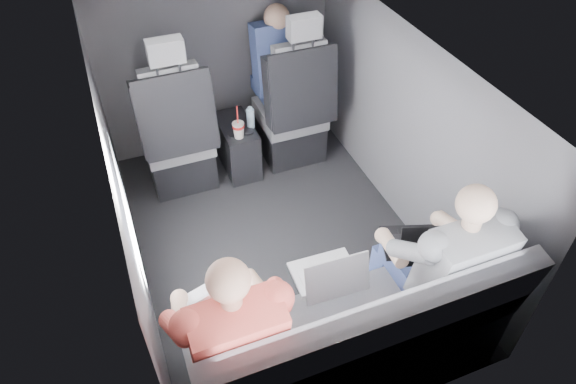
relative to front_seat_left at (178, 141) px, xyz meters
name	(u,v)px	position (x,y,z in m)	size (l,w,h in m)	color
floor	(278,241)	(0.45, -0.84, -0.40)	(2.60, 2.60, 0.00)	black
ceiling	(274,63)	(0.45, -0.84, 0.95)	(2.60, 2.60, 0.00)	#B2B2AD
panel_left	(124,203)	(-0.45, -0.84, 0.27)	(0.02, 2.60, 1.35)	#56565B
panel_right	(406,133)	(1.35, -0.84, 0.27)	(0.02, 2.60, 1.35)	#56565B
panel_front	(217,66)	(0.45, 0.46, 0.27)	(1.80, 0.02, 1.35)	#56565B
panel_back	(383,345)	(0.45, -2.14, 0.27)	(1.80, 0.02, 1.35)	#56565B
side_window	(127,208)	(-0.43, -1.14, 0.50)	(0.02, 0.75, 0.42)	white
seatbelt	(302,80)	(0.90, -0.17, 0.40)	(0.05, 0.01, 0.65)	black
front_seat_left	(178,141)	(0.00, 0.00, 0.00)	(0.52, 0.58, 1.26)	black
front_seat_right	(293,115)	(0.90, 0.00, 0.00)	(0.52, 0.58, 1.26)	black
center_console	(237,146)	(0.45, 0.04, -0.20)	(0.24, 0.48, 0.41)	black
rear_bench	(351,345)	(0.45, -1.90, -0.09)	(1.60, 0.57, 0.92)	#5E5E63
soda_cup	(239,129)	(0.43, -0.12, 0.07)	(0.09, 0.09, 0.27)	white
water_bottle	(250,118)	(0.55, -0.03, 0.08)	(0.06, 0.06, 0.17)	#A4C8DE
laptop_white	(217,303)	(-0.15, -1.64, 0.23)	(0.35, 0.36, 0.23)	silver
laptop_silver	(329,274)	(0.41, -1.67, 0.23)	(0.33, 0.30, 0.23)	silver
laptop_black	(421,244)	(0.94, -1.67, 0.23)	(0.40, 0.40, 0.24)	black
passenger_rear_left	(230,332)	(-0.13, -1.81, 0.22)	(0.49, 0.61, 1.20)	#343439
passenger_rear_right	(439,262)	(0.97, -1.81, 0.22)	(0.49, 0.61, 1.21)	navy
passenger_front_right	(277,60)	(0.87, 0.26, 0.34)	(0.38, 0.38, 0.75)	navy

